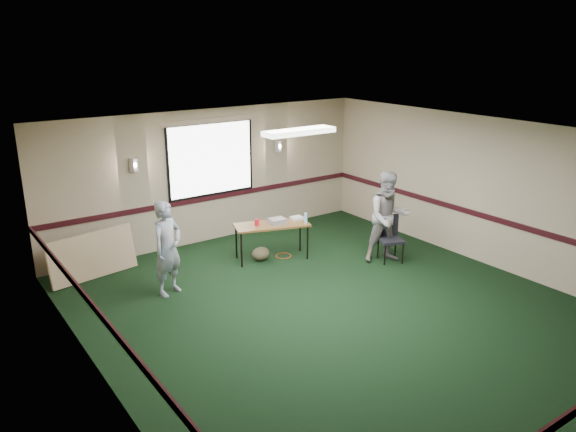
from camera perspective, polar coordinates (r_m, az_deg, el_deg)
ground at (r=8.79m, az=4.96°, el=-9.60°), size 8.00×8.00×0.00m
room_shell at (r=9.84m, az=-2.77°, el=3.30°), size 8.00×8.02×8.00m
folding_table at (r=10.51m, az=-1.67°, el=-1.08°), size 1.49×0.95×0.69m
projector at (r=10.50m, az=-1.10°, el=-0.52°), size 0.32×0.27×0.10m
game_console at (r=10.74m, az=0.89°, el=-0.21°), size 0.23×0.19×0.06m
red_cup at (r=10.41m, az=-3.18°, el=-0.64°), size 0.08×0.08×0.12m
water_bottle at (r=10.48m, az=1.81°, el=-0.26°), size 0.06×0.06×0.20m
duffel_bag at (r=10.61m, az=-2.79°, el=-3.86°), size 0.44×0.40×0.26m
cable_coil at (r=10.83m, az=-0.46°, el=-4.06°), size 0.32×0.32×0.02m
folded_table at (r=10.36m, az=-19.23°, el=-3.80°), size 1.58×0.49×0.80m
conference_chair at (r=10.69m, az=10.26°, el=-1.85°), size 0.55×0.56×0.85m
person_left at (r=9.24m, az=-12.13°, el=-3.22°), size 0.67×0.57×1.57m
person_right at (r=10.52m, az=10.16°, el=-0.12°), size 1.02×0.92×1.71m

